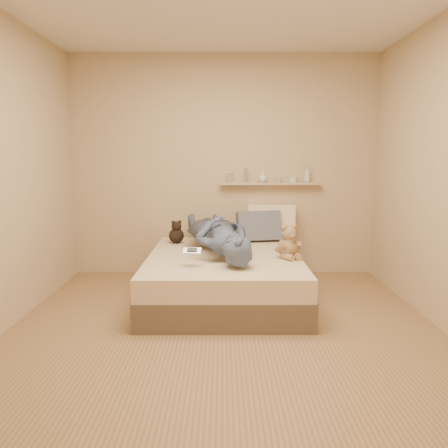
{
  "coord_description": "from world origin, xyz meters",
  "views": [
    {
      "loc": [
        -0.01,
        -3.34,
        1.43
      ],
      "look_at": [
        0.0,
        0.65,
        0.8
      ],
      "focal_mm": 35.0,
      "sensor_mm": 36.0,
      "label": 1
    }
  ],
  "objects_px": {
    "game_console": "(192,251)",
    "wall_shelf": "(270,184)",
    "teddy_bear": "(289,244)",
    "dark_plush": "(176,233)",
    "bed": "(224,276)",
    "pillow_grey": "(259,226)",
    "person": "(218,234)",
    "pillow_cream": "(272,222)"
  },
  "relations": [
    {
      "from": "game_console",
      "to": "wall_shelf",
      "type": "distance_m",
      "value": 1.71
    },
    {
      "from": "teddy_bear",
      "to": "dark_plush",
      "type": "height_order",
      "value": "teddy_bear"
    },
    {
      "from": "teddy_bear",
      "to": "bed",
      "type": "bearing_deg",
      "value": 164.7
    },
    {
      "from": "pillow_grey",
      "to": "game_console",
      "type": "bearing_deg",
      "value": -120.06
    },
    {
      "from": "game_console",
      "to": "teddy_bear",
      "type": "relative_size",
      "value": 0.5
    },
    {
      "from": "bed",
      "to": "wall_shelf",
      "type": "distance_m",
      "value": 1.38
    },
    {
      "from": "teddy_bear",
      "to": "pillow_grey",
      "type": "distance_m",
      "value": 0.89
    },
    {
      "from": "game_console",
      "to": "pillow_grey",
      "type": "xyz_separation_m",
      "value": [
        0.69,
        1.19,
        0.03
      ]
    },
    {
      "from": "pillow_grey",
      "to": "person",
      "type": "bearing_deg",
      "value": -127.74
    },
    {
      "from": "game_console",
      "to": "pillow_cream",
      "type": "relative_size",
      "value": 0.3
    },
    {
      "from": "pillow_cream",
      "to": "wall_shelf",
      "type": "bearing_deg",
      "value": 101.42
    },
    {
      "from": "pillow_cream",
      "to": "pillow_grey",
      "type": "xyz_separation_m",
      "value": [
        -0.16,
        -0.14,
        -0.03
      ]
    },
    {
      "from": "pillow_cream",
      "to": "person",
      "type": "height_order",
      "value": "pillow_cream"
    },
    {
      "from": "bed",
      "to": "dark_plush",
      "type": "xyz_separation_m",
      "value": [
        -0.53,
        0.56,
        0.34
      ]
    },
    {
      "from": "dark_plush",
      "to": "wall_shelf",
      "type": "bearing_deg",
      "value": 18.07
    },
    {
      "from": "pillow_cream",
      "to": "wall_shelf",
      "type": "relative_size",
      "value": 0.46
    },
    {
      "from": "person",
      "to": "bed",
      "type": "bearing_deg",
      "value": 108.84
    },
    {
      "from": "teddy_bear",
      "to": "person",
      "type": "height_order",
      "value": "person"
    },
    {
      "from": "game_console",
      "to": "pillow_grey",
      "type": "relative_size",
      "value": 0.34
    },
    {
      "from": "pillow_grey",
      "to": "person",
      "type": "relative_size",
      "value": 0.31
    },
    {
      "from": "game_console",
      "to": "teddy_bear",
      "type": "distance_m",
      "value": 0.96
    },
    {
      "from": "pillow_grey",
      "to": "person",
      "type": "xyz_separation_m",
      "value": [
        -0.46,
        -0.6,
        0.02
      ]
    },
    {
      "from": "game_console",
      "to": "bed",
      "type": "bearing_deg",
      "value": 60.46
    },
    {
      "from": "game_console",
      "to": "person",
      "type": "bearing_deg",
      "value": 69.21
    },
    {
      "from": "pillow_cream",
      "to": "pillow_grey",
      "type": "relative_size",
      "value": 1.1
    },
    {
      "from": "bed",
      "to": "pillow_cream",
      "type": "height_order",
      "value": "pillow_cream"
    },
    {
      "from": "dark_plush",
      "to": "pillow_cream",
      "type": "distance_m",
      "value": 1.14
    },
    {
      "from": "bed",
      "to": "person",
      "type": "distance_m",
      "value": 0.43
    },
    {
      "from": "teddy_bear",
      "to": "pillow_grey",
      "type": "height_order",
      "value": "pillow_grey"
    },
    {
      "from": "bed",
      "to": "dark_plush",
      "type": "distance_m",
      "value": 0.84
    },
    {
      "from": "pillow_cream",
      "to": "person",
      "type": "xyz_separation_m",
      "value": [
        -0.62,
        -0.74,
        -0.01
      ]
    },
    {
      "from": "pillow_grey",
      "to": "wall_shelf",
      "type": "xyz_separation_m",
      "value": [
        0.14,
        0.22,
        0.48
      ]
    },
    {
      "from": "game_console",
      "to": "teddy_bear",
      "type": "height_order",
      "value": "teddy_bear"
    },
    {
      "from": "teddy_bear",
      "to": "dark_plush",
      "type": "relative_size",
      "value": 1.28
    },
    {
      "from": "person",
      "to": "game_console",
      "type": "bearing_deg",
      "value": 55.03
    },
    {
      "from": "game_console",
      "to": "teddy_bear",
      "type": "xyz_separation_m",
      "value": [
        0.9,
        0.33,
        -0.01
      ]
    },
    {
      "from": "bed",
      "to": "teddy_bear",
      "type": "distance_m",
      "value": 0.74
    },
    {
      "from": "dark_plush",
      "to": "pillow_cream",
      "type": "height_order",
      "value": "pillow_cream"
    },
    {
      "from": "teddy_bear",
      "to": "pillow_cream",
      "type": "height_order",
      "value": "pillow_cream"
    },
    {
      "from": "dark_plush",
      "to": "person",
      "type": "bearing_deg",
      "value": -44.43
    },
    {
      "from": "pillow_grey",
      "to": "pillow_cream",
      "type": "bearing_deg",
      "value": 41.06
    },
    {
      "from": "game_console",
      "to": "dark_plush",
      "type": "bearing_deg",
      "value": 103.4
    }
  ]
}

